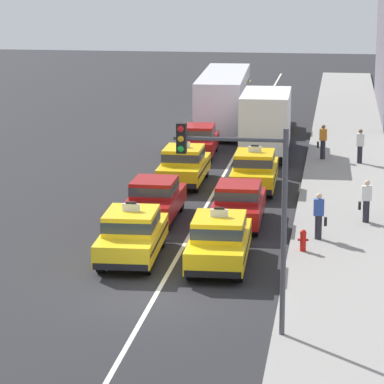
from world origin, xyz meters
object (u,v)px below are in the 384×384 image
(taxi_right_nearest, at_px, (219,240))
(pedestrian_mid_block, at_px, (323,142))
(bus_left_fifth, at_px, (224,97))
(pedestrian_near_crosswalk, at_px, (360,146))
(sedan_right_second, at_px, (239,203))
(box_truck_right_fourth, at_px, (266,120))
(sedan_left_fourth, at_px, (198,140))
(traffic_light_pole, at_px, (246,194))
(fire_hydrant, at_px, (303,239))
(taxi_right_fifth, at_px, (274,116))
(pedestrian_by_storefront, at_px, (366,201))
(taxi_right_third, at_px, (255,170))
(taxi_left_sixth, at_px, (238,93))
(taxi_left_nearest, at_px, (132,234))
(pedestrian_trailing, at_px, (319,216))
(sedan_left_second, at_px, (155,198))
(taxi_left_third, at_px, (184,164))

(taxi_right_nearest, distance_m, pedestrian_mid_block, 17.92)
(bus_left_fifth, xyz_separation_m, pedestrian_near_crosswalk, (7.69, -10.09, -0.84))
(sedan_right_second, xyz_separation_m, box_truck_right_fourth, (-0.03, 13.77, 0.93))
(sedan_left_fourth, xyz_separation_m, traffic_light_pole, (4.68, -24.26, 2.97))
(sedan_right_second, relative_size, fire_hydrant, 5.93)
(taxi_right_fifth, bearing_deg, pedestrian_by_storefront, -76.89)
(taxi_right_nearest, relative_size, sedan_right_second, 1.07)
(pedestrian_near_crosswalk, relative_size, pedestrian_mid_block, 0.97)
(bus_left_fifth, height_order, taxi_right_third, bus_left_fifth)
(taxi_left_sixth, distance_m, taxi_right_fifth, 10.26)
(fire_hydrant, bearing_deg, traffic_light_pole, -98.80)
(bus_left_fifth, bearing_deg, taxi_left_nearest, -89.71)
(pedestrian_trailing, bearing_deg, pedestrian_by_storefront, 57.36)
(pedestrian_near_crosswalk, bearing_deg, taxi_right_third, -127.92)
(taxi_right_third, xyz_separation_m, pedestrian_mid_block, (2.73, 6.58, 0.11))
(sedan_right_second, distance_m, pedestrian_near_crosswalk, 12.54)
(box_truck_right_fourth, relative_size, traffic_light_pole, 1.26)
(sedan_left_fourth, bearing_deg, traffic_light_pole, -79.08)
(sedan_left_second, distance_m, box_truck_right_fourth, 13.91)
(bus_left_fifth, bearing_deg, pedestrian_mid_block, -57.46)
(pedestrian_near_crosswalk, xyz_separation_m, pedestrian_by_storefront, (0.06, -11.12, -0.04))
(taxi_left_third, bearing_deg, fire_hydrant, -61.20)
(box_truck_right_fourth, bearing_deg, sedan_left_fourth, -166.35)
(sedan_left_second, bearing_deg, traffic_light_pole, -68.69)
(box_truck_right_fourth, relative_size, taxi_right_fifth, 1.52)
(box_truck_right_fourth, bearing_deg, taxi_left_third, -112.86)
(taxi_right_nearest, height_order, pedestrian_by_storefront, taxi_right_nearest)
(sedan_left_second, distance_m, sedan_right_second, 3.20)
(taxi_left_third, distance_m, sedan_left_fourth, 6.41)
(pedestrian_trailing, bearing_deg, pedestrian_mid_block, 90.70)
(box_truck_right_fourth, height_order, pedestrian_near_crosswalk, box_truck_right_fourth)
(taxi_left_nearest, relative_size, fire_hydrant, 6.34)
(taxi_left_nearest, xyz_separation_m, taxi_right_third, (3.06, 10.79, 0.00))
(sedan_left_second, distance_m, pedestrian_near_crosswalk, 13.81)
(taxi_right_fifth, bearing_deg, pedestrian_near_crosswalk, -63.43)
(taxi_right_third, height_order, fire_hydrant, taxi_right_third)
(taxi_left_third, height_order, pedestrian_near_crosswalk, taxi_left_third)
(pedestrian_trailing, bearing_deg, sedan_right_second, 145.83)
(taxi_left_third, bearing_deg, pedestrian_by_storefront, -37.95)
(taxi_right_third, distance_m, pedestrian_near_crosswalk, 7.32)
(taxi_right_fifth, relative_size, pedestrian_trailing, 2.84)
(box_truck_right_fourth, height_order, pedestrian_by_storefront, box_truck_right_fourth)
(bus_left_fifth, distance_m, pedestrian_by_storefront, 22.60)
(sedan_left_fourth, relative_size, pedestrian_mid_block, 2.61)
(taxi_left_nearest, bearing_deg, sedan_right_second, 58.68)
(sedan_left_fourth, distance_m, pedestrian_mid_block, 6.19)
(pedestrian_trailing, relative_size, traffic_light_pole, 0.29)
(sedan_right_second, xyz_separation_m, taxi_right_fifth, (-0.16, 21.14, 0.03))
(taxi_right_fifth, bearing_deg, sedan_left_fourth, -111.40)
(taxi_right_nearest, bearing_deg, box_truck_right_fourth, 89.84)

